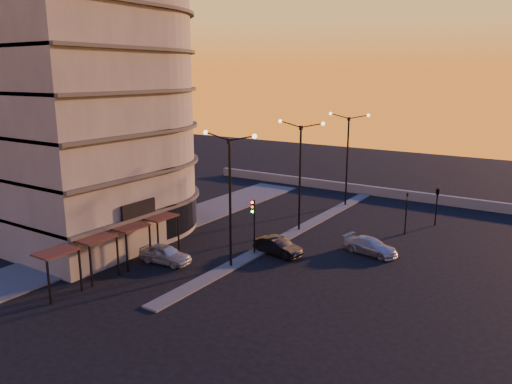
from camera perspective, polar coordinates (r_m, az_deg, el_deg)
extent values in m
plane|color=black|center=(35.57, -2.88, -8.52)|extent=(120.00, 120.00, 0.00)
cube|color=#4B4A48|center=(44.88, -10.75, -3.98)|extent=(5.00, 40.00, 0.12)
cube|color=#4B4A48|center=(43.54, 4.92, -4.33)|extent=(1.20, 36.00, 0.12)
cube|color=slate|center=(56.89, 14.43, -0.03)|extent=(44.00, 0.50, 1.00)
cylinder|color=#68625C|center=(44.11, -16.65, 11.84)|extent=(14.00, 14.00, 25.00)
cube|color=#68625C|center=(41.05, -22.06, 11.36)|extent=(14.00, 10.00, 25.00)
cylinder|color=black|center=(45.61, -15.75, -1.96)|extent=(14.16, 14.16, 2.40)
cube|color=black|center=(37.33, -13.25, -1.99)|extent=(0.15, 3.20, 1.20)
cylinder|color=black|center=(34.16, -2.97, -1.50)|extent=(0.18, 0.18, 9.00)
cube|color=black|center=(33.30, -3.06, 5.84)|extent=(0.25, 0.25, 0.35)
sphere|color=#FFE5B2|center=(34.46, -5.77, 6.80)|extent=(0.32, 0.32, 0.32)
sphere|color=#FFE5B2|center=(32.11, -0.17, 6.39)|extent=(0.32, 0.32, 0.32)
cylinder|color=black|center=(42.41, 5.04, 1.40)|extent=(0.18, 0.18, 9.00)
cube|color=black|center=(41.72, 5.16, 7.32)|extent=(0.25, 0.25, 0.35)
sphere|color=#FFE5B2|center=(42.66, 2.78, 8.09)|extent=(0.32, 0.32, 0.32)
sphere|color=#FFE5B2|center=(40.78, 7.67, 7.75)|extent=(0.32, 0.32, 0.32)
cylinder|color=black|center=(51.28, 10.37, 3.31)|extent=(0.18, 0.18, 9.00)
cube|color=black|center=(50.72, 10.57, 8.21)|extent=(0.25, 0.25, 0.35)
sphere|color=#FFE5B2|center=(51.49, 8.52, 8.86)|extent=(0.32, 0.32, 0.32)
sphere|color=#FFE5B2|center=(49.95, 12.73, 8.55)|extent=(0.32, 0.32, 0.32)
cylinder|color=black|center=(37.34, -0.19, -4.82)|extent=(0.12, 0.12, 3.20)
cube|color=black|center=(36.58, -0.34, -1.69)|extent=(0.28, 0.16, 1.00)
sphere|color=#FF0C05|center=(36.41, -0.43, -1.19)|extent=(0.20, 0.20, 0.20)
sphere|color=orange|center=(36.50, -0.43, -1.73)|extent=(0.20, 0.20, 0.20)
sphere|color=#0CFF26|center=(36.59, -0.43, -2.25)|extent=(0.20, 0.20, 0.20)
cylinder|color=black|center=(43.83, 16.73, -2.91)|extent=(0.12, 0.12, 2.80)
imported|color=black|center=(43.38, 16.89, -0.63)|extent=(0.13, 0.16, 0.80)
cylinder|color=black|center=(47.22, 19.89, -2.00)|extent=(0.12, 0.12, 2.80)
imported|color=black|center=(46.80, 20.06, 0.13)|extent=(0.42, 1.99, 0.80)
imported|color=#B0B5B8|center=(36.59, -10.35, -6.98)|extent=(4.06, 1.94, 1.34)
imported|color=black|center=(37.64, 2.52, -6.21)|extent=(4.10, 2.01, 1.29)
imported|color=#ABAFB3|center=(38.74, 12.96, -6.04)|extent=(4.43, 2.42, 1.22)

